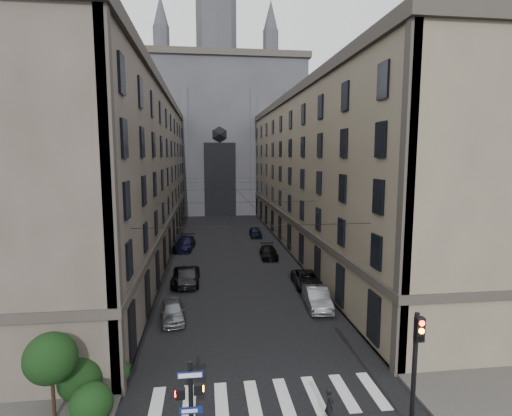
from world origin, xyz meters
name	(u,v)px	position (x,y,z in m)	size (l,w,h in m)	color
sidewalk_left	(142,251)	(-10.50, 36.00, 0.07)	(7.00, 80.00, 0.15)	#383533
sidewalk_right	(311,246)	(10.50, 36.00, 0.07)	(7.00, 80.00, 0.15)	#383533
zebra_crossing	(269,398)	(0.00, 5.00, 0.01)	(11.00, 3.20, 0.01)	beige
building_left	(114,175)	(-13.44, 36.00, 9.34)	(13.60, 60.60, 18.85)	#453E35
building_right	(336,173)	(13.44, 36.00, 9.34)	(13.60, 60.60, 18.85)	brown
gothic_tower	(217,126)	(0.00, 74.96, 17.80)	(35.00, 23.00, 58.00)	#2D2D33
pedestrian_signal_left	(191,404)	(-3.51, 1.50, 2.32)	(1.02, 0.38, 4.00)	black
traffic_light_right	(416,358)	(5.60, 1.92, 3.29)	(0.34, 0.50, 5.20)	black
shrub_cluster	(75,376)	(-8.72, 5.01, 1.80)	(3.90, 4.40, 3.90)	black
tram_wires	(229,191)	(0.00, 35.63, 7.25)	(14.00, 60.00, 0.43)	black
car_left_near	(172,311)	(-5.28, 14.86, 0.70)	(1.65, 4.10, 1.40)	slate
car_left_midnear	(187,278)	(-4.59, 22.47, 0.71)	(1.50, 4.30, 1.42)	black
car_left_midfar	(186,277)	(-4.72, 22.78, 0.73)	(2.43, 5.26, 1.46)	black
car_left_far	(185,243)	(-5.48, 36.47, 0.79)	(2.22, 5.46, 1.58)	black
car_right_near	(317,298)	(5.48, 15.87, 0.77)	(1.64, 4.70, 1.55)	gray
car_right_midnear	(306,279)	(5.94, 20.92, 0.66)	(2.18, 4.73, 1.31)	black
car_right_midfar	(269,252)	(4.20, 31.22, 0.66)	(1.84, 4.53, 1.31)	black
car_right_far	(256,232)	(4.20, 43.12, 0.68)	(1.61, 4.00, 1.36)	black
pedestrian	(329,405)	(2.35, 3.00, 0.80)	(0.58, 0.38, 1.60)	black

